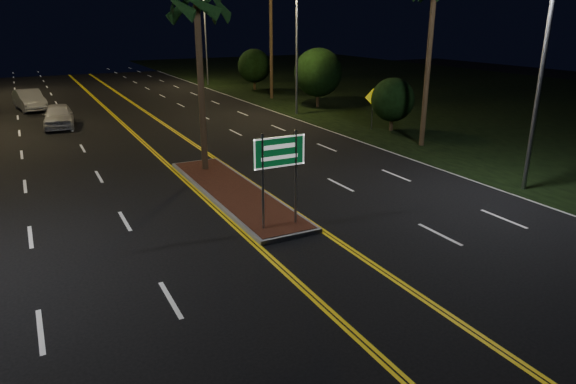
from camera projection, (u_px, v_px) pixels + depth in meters
ground at (323, 263)px, 14.95m from camera, size 120.00×120.00×0.00m
grass_right at (456, 93)px, 49.06m from camera, size 40.00×110.00×0.01m
median_island at (233, 192)px, 20.80m from camera, size 2.25×10.25×0.17m
highway_sign at (279, 161)px, 16.53m from camera, size 1.80×0.08×3.20m
streetlight_right_near at (538, 49)px, 19.45m from camera, size 1.91×0.44×9.00m
streetlight_right_mid at (292, 35)px, 36.26m from camera, size 1.91×0.44×9.00m
streetlight_right_far at (202, 30)px, 53.07m from camera, size 1.91×0.44×9.00m
palm_median at (197, 5)px, 21.44m from camera, size 2.40×2.40×8.30m
shrub_near at (393, 100)px, 31.98m from camera, size 2.70×2.70×3.30m
shrub_mid at (318, 72)px, 40.36m from camera, size 3.78×3.78×4.62m
shrub_far at (254, 66)px, 50.48m from camera, size 3.24×3.24×3.96m
car_near at (58, 114)px, 33.33m from camera, size 2.76×5.48×1.76m
car_far at (29, 98)px, 39.60m from camera, size 3.22×5.78×1.82m
warning_sign at (373, 103)px, 32.37m from camera, size 1.08×0.23×2.61m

